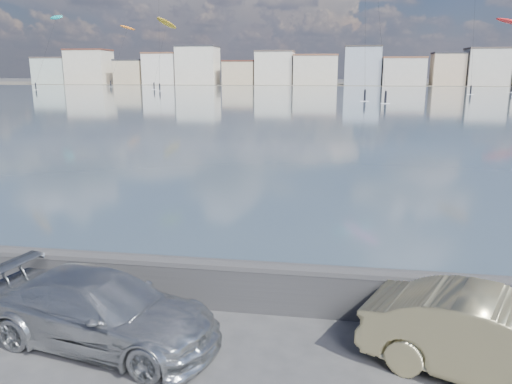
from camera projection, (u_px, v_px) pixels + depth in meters
ground at (154, 382)px, 7.92m from camera, size 700.00×700.00×0.00m
bay_water at (324, 97)px, 95.71m from camera, size 500.00×177.00×0.00m
far_shore_strip at (332, 84)px, 199.80m from camera, size 500.00×60.00×0.00m
seawall at (199, 280)px, 10.38m from camera, size 400.00×0.36×1.08m
far_buildings at (336, 68)px, 184.75m from camera, size 240.79×13.26×14.60m
car_silver at (101, 310)px, 8.94m from camera, size 4.72×2.64×1.29m
car_champagne at (499, 342)px, 7.80m from camera, size 4.44×3.03×1.38m
kitesurfer_2 at (127, 29)px, 167.38m from camera, size 5.46×14.45×20.23m
kitesurfer_7 at (166, 24)px, 147.97m from camera, size 5.41×19.57×20.78m
kitesurfer_14 at (56, 19)px, 142.07m from camera, size 7.69×15.50×21.05m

